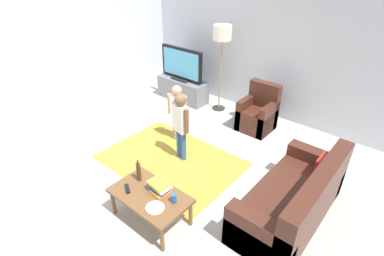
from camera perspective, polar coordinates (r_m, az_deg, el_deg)
The scene contains 17 objects.
ground at distance 4.67m, azimuth -4.83°, elevation -9.79°, with size 7.80×7.80×0.00m, color #B2ADA3.
wall_back at distance 6.25m, azimuth 14.82°, elevation 14.26°, with size 6.00×0.12×2.70m, color silver.
wall_left at distance 6.31m, azimuth -25.75°, elevation 12.43°, with size 0.12×6.00×2.70m, color silver.
area_rug at distance 5.05m, azimuth -4.00°, elevation -6.09°, with size 2.20×1.60×0.01m, color #B28C33.
tv_stand at distance 6.97m, azimuth -1.78°, elevation 7.28°, with size 1.20×0.44×0.50m.
tv at distance 6.74m, azimuth -1.98°, elevation 11.94°, with size 1.10×0.28×0.71m.
couch at distance 4.11m, azimuth 19.05°, elevation -13.14°, with size 0.80×1.80×0.86m.
armchair at distance 5.91m, azimuth 12.43°, elevation 2.52°, with size 0.60×0.60×0.90m.
floor_lamp at distance 6.13m, azimuth 5.72°, elevation 16.66°, with size 0.36×0.36×1.78m.
child_near_tv at distance 5.26m, azimuth -2.81°, elevation 3.75°, with size 0.34×0.20×1.06m.
child_center at distance 4.73m, azimuth -2.14°, elevation 1.28°, with size 0.38×0.19×1.16m.
coffee_table at distance 3.88m, azimuth -7.95°, elevation -12.82°, with size 1.00×0.60×0.42m.
book_stack at distance 3.83m, azimuth -6.21°, elevation -10.98°, with size 0.30×0.25×0.13m.
bottle at distance 3.98m, azimuth -10.05°, elevation -8.13°, with size 0.06×0.06×0.32m.
tv_remote at distance 3.95m, azimuth -12.13°, elevation -11.15°, with size 0.17×0.05×0.02m, color black.
soda_can at distance 3.68m, azimuth -3.43°, elevation -13.10°, with size 0.07×0.07×0.12m, color #2659B2.
plate at distance 3.66m, azimuth -7.01°, elevation -14.74°, with size 0.22×0.22×0.02m.
Camera 1 is at (2.57, -2.44, 3.03)m, focal length 28.20 mm.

